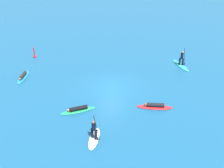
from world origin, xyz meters
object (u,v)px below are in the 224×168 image
surfer_on_white_board (94,135)px  surfer_on_red_board (155,106)px  surfer_on_green_board (78,110)px  marker_buoy (35,55)px  surfer_on_teal_board (181,63)px  surfer_on_blue_board (23,77)px

surfer_on_white_board → surfer_on_red_board: 6.51m
surfer_on_white_board → surfer_on_red_board: bearing=137.1°
surfer_on_green_board → marker_buoy: size_ratio=2.26×
surfer_on_teal_board → surfer_on_green_board: surfer_on_teal_board is taller
surfer_on_red_board → surfer_on_blue_board: size_ratio=1.04×
surfer_on_green_board → surfer_on_red_board: (5.95, -3.00, -0.01)m
surfer_on_teal_board → marker_buoy: size_ratio=2.42×
surfer_on_green_board → marker_buoy: (0.33, 13.09, 0.11)m
surfer_on_green_board → surfer_on_blue_board: surfer_on_green_board is taller
surfer_on_teal_board → surfer_on_green_board: bearing=-67.9°
surfer_on_teal_board → surfer_on_blue_board: size_ratio=1.18×
surfer_on_teal_board → marker_buoy: 17.50m
surfer_on_red_board → surfer_on_blue_board: (-8.31, 11.52, -0.00)m
surfer_on_green_board → surfer_on_white_board: size_ratio=1.31×
surfer_on_red_board → surfer_on_green_board: bearing=9.2°
surfer_on_green_board → surfer_on_blue_board: 8.84m
surfer_on_red_board → surfer_on_blue_board: 14.21m
surfer_on_white_board → surfer_on_blue_board: size_ratio=0.84×
surfer_on_teal_board → marker_buoy: bearing=-115.4°
surfer_on_teal_board → surfer_on_red_board: 9.43m
surfer_on_green_board → surfer_on_white_board: bearing=93.8°
surfer_on_blue_board → marker_buoy: marker_buoy is taller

